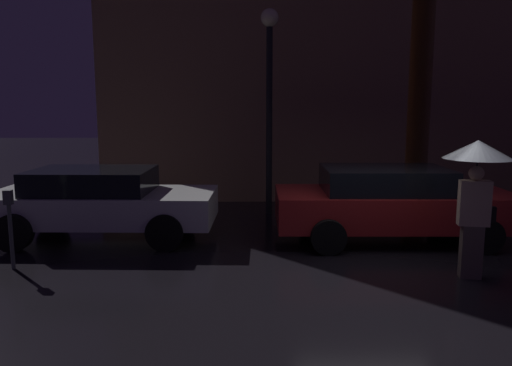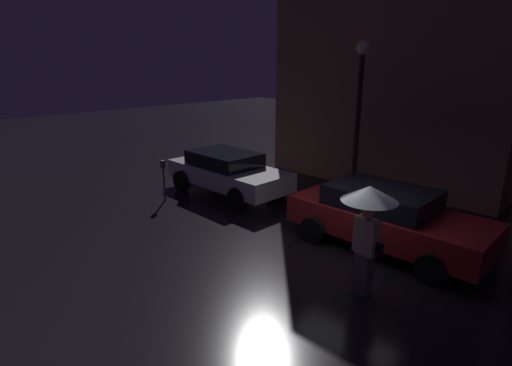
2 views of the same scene
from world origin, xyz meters
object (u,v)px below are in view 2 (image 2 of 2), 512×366
parking_meter (164,176)px  parked_car_white (227,171)px  street_lamp_near (359,96)px  parked_car_red (385,217)px  pedestrian_with_umbrella (368,212)px

parking_meter → parked_car_white: bearing=64.8°
parking_meter → street_lamp_near: 6.10m
parked_car_red → street_lamp_near: street_lamp_near is taller
pedestrian_with_umbrella → parking_meter: (-6.86, 0.50, -0.78)m
parked_car_red → pedestrian_with_umbrella: 2.27m
parked_car_white → street_lamp_near: size_ratio=0.93×
parked_car_white → parking_meter: 1.98m
pedestrian_with_umbrella → parked_car_white: bearing=-10.8°
parked_car_white → parking_meter: size_ratio=3.45×
parked_car_white → pedestrian_with_umbrella: (6.01, -2.29, 0.84)m
parked_car_red → parked_car_white: bearing=178.5°
parked_car_red → street_lamp_near: 3.96m
parked_car_white → street_lamp_near: street_lamp_near is taller
pedestrian_with_umbrella → street_lamp_near: size_ratio=0.44×
pedestrian_with_umbrella → street_lamp_near: street_lamp_near is taller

